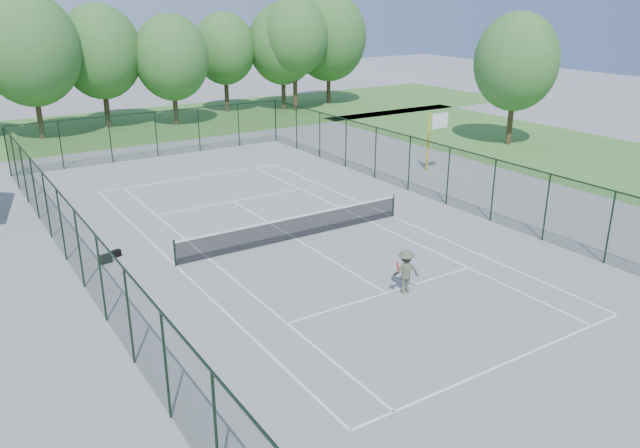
{
  "coord_description": "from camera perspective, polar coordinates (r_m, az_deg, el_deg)",
  "views": [
    {
      "loc": [
        -12.94,
        -22.09,
        9.97
      ],
      "look_at": [
        0.0,
        -2.0,
        1.3
      ],
      "focal_mm": 35.0,
      "sensor_mm": 36.0,
      "label": 1
    }
  ],
  "objects": [
    {
      "name": "ground",
      "position": [
        27.48,
        -2.26,
        -1.35
      ],
      "size": [
        140.0,
        140.0,
        0.0
      ],
      "primitive_type": "plane",
      "color": "gray",
      "rests_on": "ground"
    },
    {
      "name": "grass_far",
      "position": [
        54.59,
        -18.72,
        8.38
      ],
      "size": [
        80.0,
        16.0,
        0.01
      ],
      "primitive_type": "cube",
      "color": "#4C8636",
      "rests_on": "ground"
    },
    {
      "name": "grass_side",
      "position": [
        46.31,
        21.57,
        6.12
      ],
      "size": [
        14.0,
        40.0,
        0.01
      ],
      "primitive_type": "cube",
      "color": "#4C8636",
      "rests_on": "ground"
    },
    {
      "name": "court_lines",
      "position": [
        27.47,
        -2.26,
        -1.35
      ],
      "size": [
        11.05,
        23.85,
        0.01
      ],
      "color": "white",
      "rests_on": "ground"
    },
    {
      "name": "tennis_net",
      "position": [
        27.27,
        -2.28,
        -0.23
      ],
      "size": [
        11.08,
        0.08,
        1.1
      ],
      "color": "black",
      "rests_on": "ground"
    },
    {
      "name": "fence_enclosure",
      "position": [
        26.95,
        -2.3,
        1.74
      ],
      "size": [
        18.05,
        36.05,
        3.02
      ],
      "color": "#16331A",
      "rests_on": "ground"
    },
    {
      "name": "tree_line_far",
      "position": [
        53.82,
        -19.44,
        14.62
      ],
      "size": [
        39.4,
        6.4,
        9.7
      ],
      "color": "#473421",
      "rests_on": "ground"
    },
    {
      "name": "basketball_goal",
      "position": [
        38.15,
        10.44,
        8.42
      ],
      "size": [
        1.2,
        1.43,
        3.65
      ],
      "color": "yellow",
      "rests_on": "ground"
    },
    {
      "name": "tree_side",
      "position": [
        46.74,
        17.51,
        13.95
      ],
      "size": [
        5.82,
        5.82,
        9.21
      ],
      "color": "#473421",
      "rests_on": "ground"
    },
    {
      "name": "sports_bag_a",
      "position": [
        26.36,
        -19.01,
        -3.02
      ],
      "size": [
        0.48,
        0.34,
        0.35
      ],
      "primitive_type": "cube",
      "rotation": [
        0.0,
        0.0,
        0.2
      ],
      "color": "black",
      "rests_on": "ground"
    },
    {
      "name": "sports_bag_b",
      "position": [
        26.85,
        -18.14,
        -2.57
      ],
      "size": [
        0.43,
        0.35,
        0.29
      ],
      "primitive_type": "cube",
      "rotation": [
        0.0,
        0.0,
        0.39
      ],
      "color": "black",
      "rests_on": "ground"
    },
    {
      "name": "tennis_player",
      "position": [
        22.48,
        7.82,
        -4.3
      ],
      "size": [
        1.92,
        0.96,
        1.62
      ],
      "color": "#53583F",
      "rests_on": "ground"
    }
  ]
}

